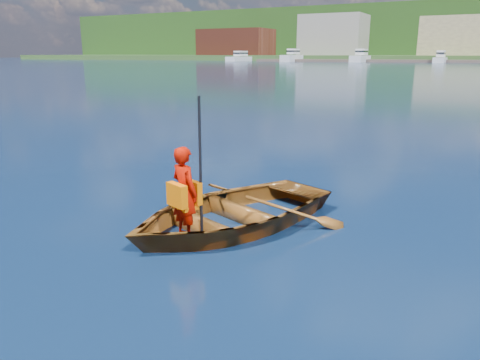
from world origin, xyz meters
name	(u,v)px	position (x,y,z in m)	size (l,w,h in m)	color
ground	(309,215)	(0.00, 0.00, 0.00)	(600.00, 600.00, 0.00)	#102545
rowboat	(230,212)	(-0.88, -0.96, 0.21)	(3.50, 4.08, 0.71)	maroon
child_paddler	(185,193)	(-1.06, -1.86, 0.71)	(0.52, 0.43, 1.85)	#B60E00
waterfront_buildings	(462,37)	(-7.74, 165.00, 7.74)	(202.00, 16.00, 14.00)	maroon
marina_yachts	(415,58)	(-18.34, 143.32, 1.39)	(140.56, 13.25, 4.40)	silver
hillside_trees	(475,15)	(-7.97, 249.20, 19.99)	(297.45, 62.99, 22.14)	#382314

